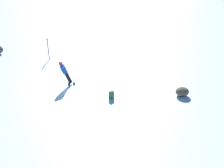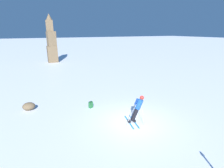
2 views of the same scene
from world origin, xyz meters
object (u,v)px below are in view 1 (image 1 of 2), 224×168
object	(u,v)px
skier	(65,72)
spare_backpack	(111,95)
exposed_boulder_1	(182,92)
trail_marker	(48,48)

from	to	relation	value
skier	spare_backpack	world-z (taller)	skier
exposed_boulder_1	spare_backpack	bearing A→B (deg)	-21.38
trail_marker	spare_backpack	bearing A→B (deg)	101.03
spare_backpack	trail_marker	size ratio (longest dim) A/B	0.24
skier	spare_backpack	size ratio (longest dim) A/B	3.67
skier	exposed_boulder_1	bearing A→B (deg)	154.07
skier	exposed_boulder_1	world-z (taller)	skier
skier	trail_marker	size ratio (longest dim) A/B	0.89
skier	exposed_boulder_1	xyz separation A→B (m)	(-6.36, 5.04, -0.71)
skier	exposed_boulder_1	size ratio (longest dim) A/B	2.03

